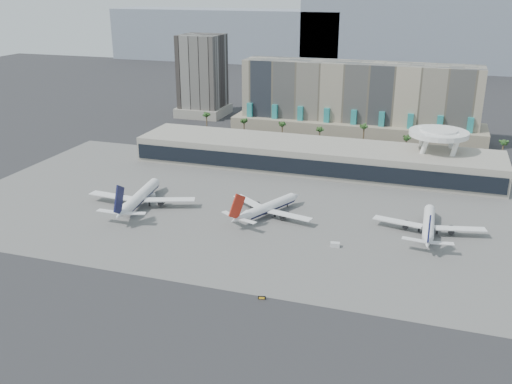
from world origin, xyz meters
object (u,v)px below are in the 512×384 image
(airliner_right, at_px, (429,224))
(taxiway_sign, at_px, (262,298))
(service_vehicle_b, at_px, (335,245))
(airliner_centre, at_px, (268,207))
(airliner_left, at_px, (140,197))
(service_vehicle_a, at_px, (149,197))

(airliner_right, relative_size, taxiway_sign, 18.39)
(airliner_right, relative_size, service_vehicle_b, 13.00)
(airliner_centre, height_order, service_vehicle_b, airliner_centre)
(airliner_right, bearing_deg, service_vehicle_b, -145.18)
(airliner_left, relative_size, airliner_centre, 1.24)
(airliner_centre, relative_size, service_vehicle_b, 11.79)
(airliner_right, height_order, service_vehicle_b, airliner_right)
(airliner_centre, bearing_deg, service_vehicle_a, -156.78)
(airliner_left, bearing_deg, taxiway_sign, -45.42)
(airliner_left, xyz_separation_m, airliner_right, (109.27, 8.45, -0.45))
(service_vehicle_a, distance_m, service_vehicle_b, 82.93)
(airliner_centre, bearing_deg, airliner_left, -148.16)
(airliner_centre, distance_m, service_vehicle_a, 51.05)
(service_vehicle_a, bearing_deg, service_vehicle_b, -35.66)
(service_vehicle_a, bearing_deg, taxiway_sign, -63.22)
(airliner_centre, relative_size, airliner_right, 0.91)
(taxiway_sign, bearing_deg, airliner_centre, 91.63)
(airliner_right, relative_size, service_vehicle_a, 8.12)
(service_vehicle_b, relative_size, taxiway_sign, 1.41)
(airliner_left, height_order, service_vehicle_b, airliner_left)
(airliner_right, xyz_separation_m, service_vehicle_a, (-109.52, -0.78, -2.29))
(airliner_left, distance_m, taxiway_sign, 85.02)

